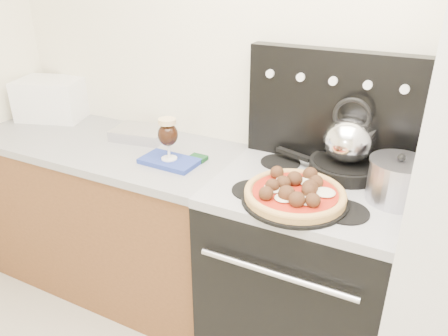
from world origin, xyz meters
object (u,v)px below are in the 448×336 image
Objects in this scene: toaster_oven at (52,99)px; beer_glass at (168,139)px; pizza_pan at (294,200)px; stove_body at (300,278)px; tea_kettle at (349,136)px; skillet at (345,167)px; stock_pot at (397,182)px; pizza at (295,192)px; oven_mitt at (169,161)px; base_cabinet at (114,218)px.

beer_glass is (0.97, -0.24, 0.01)m from toaster_oven.
toaster_oven reaches higher than pizza_pan.
stove_body is 0.87m from beer_glass.
skillet is at bearing 0.00° from tea_kettle.
toaster_oven is 1.96m from stock_pot.
pizza is at bearing -152.00° from stock_pot.
stove_body is at bearing 85.98° from pizza.
pizza_pan is at bearing -9.24° from oven_mitt.
beer_glass is 0.98m from stock_pot.
beer_glass is 0.92× the size of stock_pot.
skillet is at bearing -18.75° from toaster_oven.
pizza_pan is (0.64, -0.10, -0.10)m from beer_glass.
stock_pot is (0.33, 0.03, 0.56)m from stove_body.
pizza reaches higher than skillet.
tea_kettle is (0.12, 0.33, 0.17)m from pizza_pan.
oven_mitt is 0.11m from beer_glass.
beer_glass is at bearing -9.30° from base_cabinet.
pizza_pan is at bearing 0.00° from pizza.
stock_pot reaches higher than stove_body.
stove_body is 0.54m from pizza.
beer_glass is at bearing 170.76° from pizza_pan.
base_cabinet is 0.80m from toaster_oven.
tea_kettle reaches higher than beer_glass.
stock_pot is (0.22, -0.15, 0.05)m from skillet.
stock_pot reaches higher than oven_mitt.
tea_kettle reaches higher than base_cabinet.
toaster_oven is at bearing 170.46° from tea_kettle.
pizza_pan is at bearing -152.00° from stock_pot.
toaster_oven is 1.73m from tea_kettle.
base_cabinet is 1.32m from skillet.
stock_pot is at bearing 4.43° from beer_glass.
beer_glass is 0.85× the size of tea_kettle.
pizza is at bearing -118.37° from tea_kettle.
oven_mitt is at bearing -172.49° from tea_kettle.
toaster_oven is 0.90× the size of pizza_pan.
pizza_pan is at bearing -9.24° from beer_glass.
oven_mitt is at bearing -175.65° from stove_body.
tea_kettle reaches higher than oven_mitt.
beer_glass reaches higher than pizza_pan.
oven_mitt is (0.45, -0.07, 0.48)m from base_cabinet.
base_cabinet is 3.97× the size of toaster_oven.
base_cabinet is 5.47× the size of oven_mitt.
stock_pot is at bearing 28.00° from pizza_pan.
oven_mitt is 0.98m from stock_pot.
toaster_oven reaches higher than beer_glass.
base_cabinet is at bearing 170.74° from pizza.
pizza_pan reaches higher than stove_body.
skillet is (0.12, 0.33, 0.02)m from pizza_pan.
tea_kettle is (0.75, 0.23, 0.18)m from oven_mitt.
beer_glass is 0.79m from tea_kettle.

